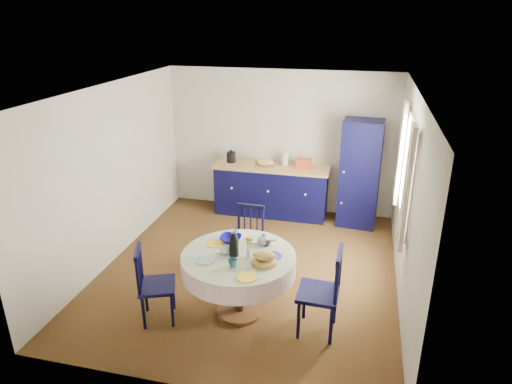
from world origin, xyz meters
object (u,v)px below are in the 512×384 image
chair_right (323,291)px  mug_a (225,250)px  mug_b (233,263)px  kitchen_counter (271,189)px  chair_far (248,240)px  mug_d (234,234)px  cobalt_bowl (231,239)px  dining_table (239,264)px  chair_left (153,284)px  mug_c (266,242)px  pantry_cabinet (360,174)px

chair_right → mug_a: size_ratio=9.46×
mug_a → chair_right: bearing=-4.8°
mug_b → kitchen_counter: bearing=94.3°
chair_far → mug_b: bearing=-81.7°
mug_d → cobalt_bowl: bearing=-95.5°
mug_a → dining_table: bearing=4.5°
chair_left → kitchen_counter: bearing=-33.4°
kitchen_counter → mug_b: size_ratio=19.26×
dining_table → mug_b: (0.00, -0.28, 0.17)m
mug_c → chair_far: bearing=119.8°
mug_b → cobalt_bowl: 0.61m
pantry_cabinet → mug_b: 3.37m
mug_c → mug_d: (-0.43, 0.14, -0.01)m
mug_a → kitchen_counter: bearing=91.3°
chair_left → chair_far: (0.79, 1.31, 0.00)m
mug_b → cobalt_bowl: (-0.20, 0.58, -0.02)m
chair_left → mug_a: chair_left is taller
dining_table → chair_far: 1.00m
pantry_cabinet → chair_left: pantry_cabinet is taller
mug_a → chair_left: bearing=-157.1°
dining_table → mug_b: size_ratio=12.67×
chair_far → cobalt_bowl: bearing=-92.2°
pantry_cabinet → chair_far: pantry_cabinet is taller
kitchen_counter → cobalt_bowl: (0.05, -2.66, 0.37)m
chair_far → chair_right: bearing=-42.6°
pantry_cabinet → chair_right: bearing=-90.9°
kitchen_counter → mug_b: 3.27m
mug_c → cobalt_bowl: mug_c is taller
mug_d → pantry_cabinet: bearing=59.3°
chair_left → mug_b: 1.01m
pantry_cabinet → mug_d: pantry_cabinet is taller
pantry_cabinet → dining_table: size_ratio=1.37×
kitchen_counter → pantry_cabinet: (1.50, -0.11, 0.44)m
chair_far → mug_a: bearing=-89.9°
kitchen_counter → pantry_cabinet: pantry_cabinet is taller
chair_right → cobalt_bowl: (-1.17, 0.41, 0.30)m
mug_c → cobalt_bowl: size_ratio=0.48×
pantry_cabinet → kitchen_counter: bearing=-179.5°
chair_far → pantry_cabinet: bearing=54.3°
mug_c → cobalt_bowl: bearing=177.7°
kitchen_counter → mug_c: bearing=-79.8°
chair_left → mug_d: bearing=-66.5°
dining_table → mug_d: (-0.18, 0.42, 0.17)m
chair_far → cobalt_bowl: chair_far is taller
pantry_cabinet → chair_far: (-1.41, -1.88, -0.42)m
mug_c → chair_right: bearing=-28.1°
chair_left → chair_far: bearing=-52.4°
mug_a → cobalt_bowl: (-0.02, 0.31, -0.01)m
mug_a → mug_c: mug_c is taller
chair_left → chair_right: chair_right is taller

